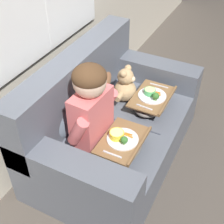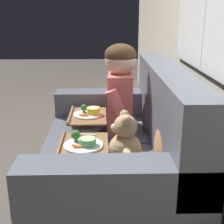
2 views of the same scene
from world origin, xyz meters
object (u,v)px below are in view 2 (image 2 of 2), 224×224
(throw_pillow_behind_teddy, at_px, (165,138))
(lap_tray_child, at_px, (88,121))
(couch, at_px, (123,154))
(lap_tray_teddy, at_px, (83,154))
(child_figure, at_px, (120,84))
(teddy_bear, at_px, (124,143))
(throw_pillow_behind_child, at_px, (150,109))

(throw_pillow_behind_teddy, xyz_separation_m, lap_tray_child, (-0.60, -0.50, -0.10))
(couch, relative_size, throw_pillow_behind_teddy, 4.73)
(lap_tray_child, height_order, lap_tray_teddy, lap_tray_teddy)
(couch, distance_m, child_figure, 0.54)
(throw_pillow_behind_teddy, relative_size, lap_tray_teddy, 0.77)
(teddy_bear, bearing_deg, throw_pillow_behind_child, 157.63)
(lap_tray_teddy, bearing_deg, couch, 138.22)
(child_figure, height_order, lap_tray_child, child_figure)
(throw_pillow_behind_child, xyz_separation_m, throw_pillow_behind_teddy, (0.60, 0.00, 0.00))
(throw_pillow_behind_teddy, bearing_deg, lap_tray_teddy, -90.04)
(couch, xyz_separation_m, child_figure, (-0.30, -0.01, 0.45))
(couch, height_order, lap_tray_child, couch)
(couch, xyz_separation_m, lap_tray_teddy, (0.30, -0.27, 0.14))
(couch, bearing_deg, lap_tray_teddy, -41.78)
(child_figure, bearing_deg, lap_tray_child, -90.16)
(couch, relative_size, lap_tray_child, 3.82)
(couch, distance_m, lap_tray_child, 0.43)
(throw_pillow_behind_child, distance_m, teddy_bear, 0.65)
(child_figure, relative_size, teddy_bear, 1.89)
(child_figure, xyz_separation_m, lap_tray_child, (-0.00, -0.25, -0.30))
(throw_pillow_behind_teddy, xyz_separation_m, teddy_bear, (0.00, -0.25, -0.03))
(throw_pillow_behind_teddy, xyz_separation_m, lap_tray_teddy, (-0.00, -0.50, -0.10))
(teddy_bear, bearing_deg, lap_tray_child, -157.17)
(lap_tray_child, bearing_deg, child_figure, 89.84)
(couch, distance_m, throw_pillow_behind_child, 0.45)
(lap_tray_child, xyz_separation_m, lap_tray_teddy, (0.60, -0.00, -0.00))
(throw_pillow_behind_child, xyz_separation_m, lap_tray_teddy, (0.60, -0.50, -0.10))
(teddy_bear, height_order, lap_tray_teddy, teddy_bear)
(throw_pillow_behind_child, distance_m, lap_tray_teddy, 0.78)
(child_figure, height_order, lap_tray_teddy, child_figure)
(couch, bearing_deg, child_figure, -178.10)
(lap_tray_teddy, bearing_deg, teddy_bear, 89.87)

